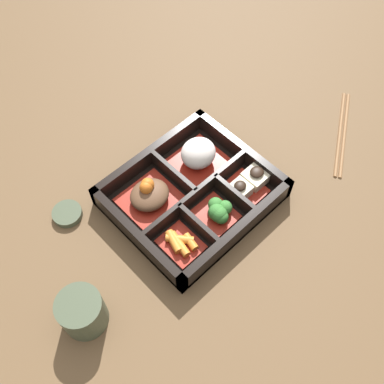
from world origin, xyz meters
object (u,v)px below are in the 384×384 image
Objects in this scene: bowl_rice at (198,155)px; tea_cup at (82,312)px; chopsticks at (343,132)px; sauce_dish at (67,214)px.

tea_cup is (-0.33, -0.09, 0.00)m from bowl_rice.
chopsticks is (0.59, -0.05, -0.03)m from tea_cup.
tea_cup is at bearing -116.80° from sauce_dish.
bowl_rice is 0.50× the size of chopsticks.
sauce_dish is at bearing 160.98° from bowl_rice.
chopsticks is 0.55m from sauce_dish.
bowl_rice is 1.89× the size of sauce_dish.
tea_cup reaches higher than sauce_dish.
tea_cup is 1.33× the size of sauce_dish.
sauce_dish is (-0.24, 0.08, -0.03)m from bowl_rice.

